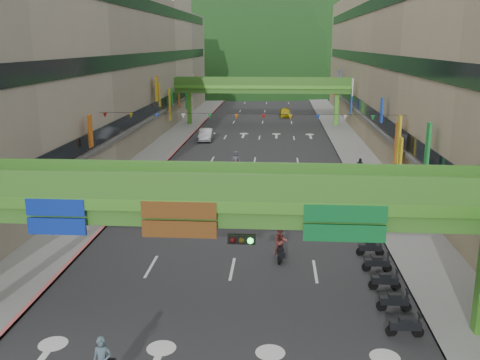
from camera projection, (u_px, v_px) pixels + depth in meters
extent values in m
cube|color=#28282B|center=(258.00, 143.00, 65.88)|extent=(18.00, 140.00, 0.02)
cube|color=gray|center=(170.00, 142.00, 66.61)|extent=(4.00, 140.00, 0.15)
cube|color=gray|center=(348.00, 144.00, 65.11)|extent=(4.00, 140.00, 0.15)
cube|color=#CC5959|center=(185.00, 142.00, 66.48)|extent=(0.20, 140.00, 0.18)
cube|color=gray|center=(333.00, 143.00, 65.24)|extent=(0.20, 140.00, 0.18)
cube|color=#9E937F|center=(103.00, 64.00, 64.82)|extent=(12.00, 95.00, 19.00)
cube|color=black|center=(153.00, 108.00, 65.72)|extent=(0.08, 90.25, 1.40)
cube|color=black|center=(151.00, 58.00, 64.23)|extent=(0.08, 90.25, 1.40)
cube|color=black|center=(149.00, 6.00, 62.74)|extent=(0.08, 90.25, 1.40)
cube|color=gray|center=(422.00, 65.00, 62.22)|extent=(12.00, 95.00, 19.00)
cube|color=black|center=(367.00, 110.00, 63.95)|extent=(0.08, 90.25, 1.40)
cube|color=black|center=(370.00, 59.00, 62.46)|extent=(0.08, 90.25, 1.40)
cube|color=black|center=(373.00, 5.00, 60.97)|extent=(0.08, 90.25, 1.40)
cube|color=#4C9E2D|center=(219.00, 199.00, 21.94)|extent=(28.00, 2.20, 0.50)
cube|color=#387223|center=(220.00, 213.00, 22.09)|extent=(28.00, 1.76, 0.70)
cube|color=#387223|center=(216.00, 187.00, 20.73)|extent=(28.00, 0.12, 1.10)
cube|color=#387223|center=(222.00, 174.00, 22.74)|extent=(28.00, 0.12, 1.10)
cube|color=navy|center=(56.00, 218.00, 21.49)|extent=(2.40, 0.12, 1.50)
cube|color=#593314|center=(179.00, 221.00, 21.15)|extent=(3.00, 0.12, 1.50)
cube|color=#0C5926|center=(345.00, 225.00, 20.70)|extent=(3.20, 0.12, 1.50)
cube|color=black|center=(242.00, 239.00, 20.99)|extent=(1.10, 0.28, 0.35)
cube|color=#4C9E2D|center=(262.00, 87.00, 78.95)|extent=(28.00, 2.20, 0.50)
cube|color=#387223|center=(262.00, 91.00, 79.10)|extent=(28.00, 1.76, 0.70)
cube|color=#4C9E2D|center=(189.00, 109.00, 80.53)|extent=(0.60, 0.60, 4.80)
cube|color=#4C9E2D|center=(336.00, 110.00, 79.03)|extent=(0.60, 0.60, 4.80)
cube|color=#387223|center=(262.00, 82.00, 77.74)|extent=(28.00, 0.12, 1.10)
cube|color=#387223|center=(263.00, 81.00, 79.75)|extent=(28.00, 0.12, 1.10)
ellipsoid|color=#1C4419|center=(225.00, 81.00, 173.19)|extent=(168.00, 140.00, 112.00)
ellipsoid|color=#1C4419|center=(342.00, 78.00, 189.79)|extent=(208.00, 176.00, 128.00)
cylinder|color=black|center=(250.00, 114.00, 45.02)|extent=(26.00, 0.03, 0.03)
cone|color=red|center=(105.00, 115.00, 45.93)|extent=(0.36, 0.36, 0.40)
cone|color=gold|center=(131.00, 116.00, 45.78)|extent=(0.36, 0.36, 0.40)
cone|color=#193FB2|center=(157.00, 116.00, 45.62)|extent=(0.36, 0.36, 0.40)
cone|color=silver|center=(183.00, 116.00, 45.47)|extent=(0.36, 0.36, 0.40)
cone|color=#198C33|center=(210.00, 116.00, 45.31)|extent=(0.36, 0.36, 0.40)
cone|color=orange|center=(237.00, 117.00, 45.16)|extent=(0.36, 0.36, 0.40)
cone|color=red|center=(263.00, 117.00, 45.00)|extent=(0.36, 0.36, 0.40)
cone|color=gold|center=(291.00, 117.00, 44.84)|extent=(0.36, 0.36, 0.40)
cone|color=#193FB2|center=(318.00, 117.00, 44.69)|extent=(0.36, 0.36, 0.40)
cone|color=silver|center=(345.00, 118.00, 44.53)|extent=(0.36, 0.36, 0.40)
cone|color=#198C33|center=(373.00, 118.00, 44.38)|extent=(0.36, 0.36, 0.40)
cone|color=orange|center=(401.00, 118.00, 44.22)|extent=(0.36, 0.36, 0.40)
cube|color=black|center=(108.00, 359.00, 19.05)|extent=(0.55, 0.08, 0.06)
cube|color=black|center=(280.00, 251.00, 30.20)|extent=(0.53, 1.34, 0.35)
cube|color=black|center=(281.00, 247.00, 30.14)|extent=(0.37, 0.59, 0.18)
cube|color=black|center=(282.00, 240.00, 30.60)|extent=(0.55, 0.14, 0.06)
cylinder|color=black|center=(282.00, 253.00, 30.80)|extent=(0.17, 0.51, 0.50)
cylinder|color=black|center=(279.00, 260.00, 29.76)|extent=(0.17, 0.51, 0.50)
imported|color=brown|center=(281.00, 242.00, 30.06)|extent=(0.84, 0.70, 1.57)
cube|color=#99979F|center=(186.00, 184.00, 44.76)|extent=(0.40, 1.31, 0.35)
cube|color=#99979F|center=(186.00, 181.00, 44.70)|extent=(0.32, 0.56, 0.18)
cube|color=#99979F|center=(187.00, 176.00, 45.17)|extent=(0.55, 0.08, 0.06)
cylinder|color=black|center=(187.00, 185.00, 45.36)|extent=(0.12, 0.50, 0.50)
cylinder|color=black|center=(186.00, 189.00, 44.30)|extent=(0.12, 0.50, 0.50)
imported|color=#232938|center=(186.00, 177.00, 44.61)|extent=(0.96, 0.43, 1.62)
cube|color=maroon|center=(236.00, 167.00, 50.82)|extent=(0.49, 1.33, 0.35)
cube|color=maroon|center=(236.00, 164.00, 50.75)|extent=(0.36, 0.58, 0.18)
cube|color=maroon|center=(236.00, 161.00, 51.23)|extent=(0.55, 0.12, 0.06)
cylinder|color=black|center=(236.00, 169.00, 51.42)|extent=(0.15, 0.51, 0.50)
cylinder|color=black|center=(236.00, 171.00, 50.36)|extent=(0.15, 0.51, 0.50)
imported|color=#464850|center=(236.00, 160.00, 50.65)|extent=(0.91, 0.65, 1.75)
cube|color=black|center=(405.00, 325.00, 22.31)|extent=(1.31, 0.37, 0.35)
cube|color=black|center=(406.00, 320.00, 22.25)|extent=(0.56, 0.31, 0.18)
cube|color=black|center=(420.00, 315.00, 22.14)|extent=(0.07, 0.55, 0.06)
cylinder|color=black|center=(418.00, 332.00, 22.34)|extent=(0.50, 0.11, 0.50)
cylinder|color=black|center=(391.00, 331.00, 22.43)|extent=(0.50, 0.11, 0.50)
cube|color=black|center=(394.00, 301.00, 24.44)|extent=(1.31, 0.37, 0.35)
cube|color=black|center=(395.00, 296.00, 24.37)|extent=(0.56, 0.31, 0.18)
cube|color=black|center=(407.00, 291.00, 24.26)|extent=(0.07, 0.55, 0.06)
cylinder|color=black|center=(406.00, 307.00, 24.46)|extent=(0.50, 0.11, 0.50)
cylinder|color=black|center=(381.00, 306.00, 24.56)|extent=(0.50, 0.11, 0.50)
cube|color=black|center=(385.00, 280.00, 26.56)|extent=(1.31, 0.37, 0.35)
cube|color=black|center=(385.00, 275.00, 26.50)|extent=(0.56, 0.31, 0.18)
cube|color=black|center=(397.00, 271.00, 26.39)|extent=(0.07, 0.55, 0.06)
cylinder|color=black|center=(396.00, 286.00, 26.59)|extent=(0.50, 0.11, 0.50)
cylinder|color=black|center=(373.00, 285.00, 26.68)|extent=(0.50, 0.11, 0.50)
cube|color=black|center=(377.00, 262.00, 28.69)|extent=(1.31, 0.37, 0.35)
cube|color=black|center=(377.00, 258.00, 28.62)|extent=(0.56, 0.31, 0.18)
cube|color=black|center=(388.00, 254.00, 28.52)|extent=(0.07, 0.55, 0.06)
cylinder|color=black|center=(387.00, 268.00, 28.71)|extent=(0.50, 0.11, 0.50)
cylinder|color=black|center=(366.00, 267.00, 28.81)|extent=(0.50, 0.11, 0.50)
cube|color=black|center=(370.00, 247.00, 30.81)|extent=(1.31, 0.37, 0.35)
cube|color=black|center=(371.00, 243.00, 30.75)|extent=(0.56, 0.31, 0.18)
cube|color=black|center=(381.00, 239.00, 30.64)|extent=(0.07, 0.55, 0.06)
cylinder|color=black|center=(380.00, 252.00, 30.84)|extent=(0.50, 0.11, 0.50)
cylinder|color=black|center=(360.00, 252.00, 30.93)|extent=(0.50, 0.11, 0.50)
imported|color=#B5B4BC|center=(206.00, 135.00, 67.43)|extent=(1.76, 4.64, 1.51)
imported|color=gold|center=(285.00, 112.00, 89.24)|extent=(1.97, 4.55, 1.53)
imported|color=#BE2E4D|center=(387.00, 213.00, 36.00)|extent=(0.84, 0.66, 1.70)
imported|color=black|center=(360.00, 170.00, 48.16)|extent=(1.16, 0.84, 1.82)
imported|color=#2C4354|center=(359.00, 171.00, 48.48)|extent=(0.70, 0.46, 1.50)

